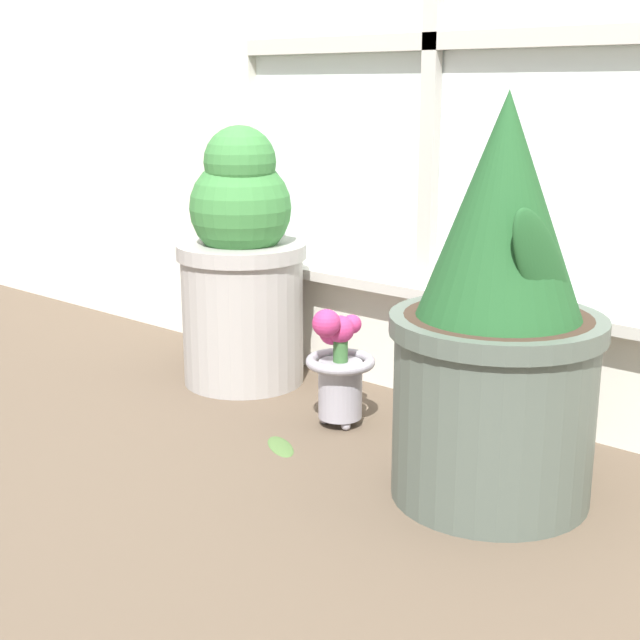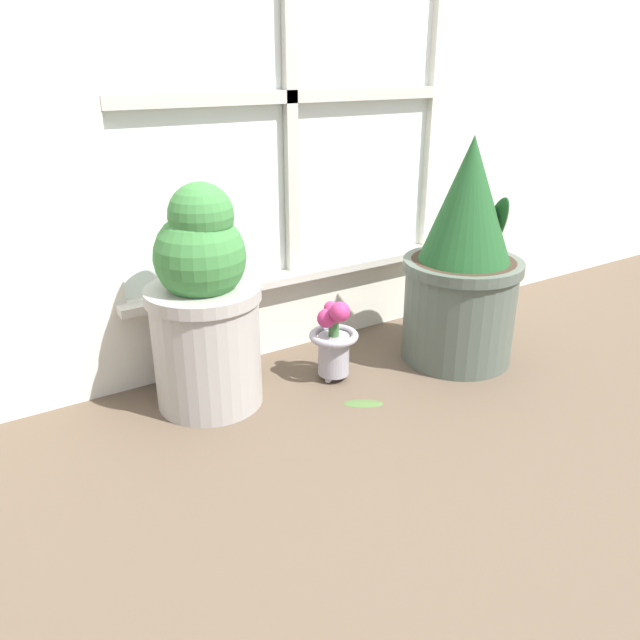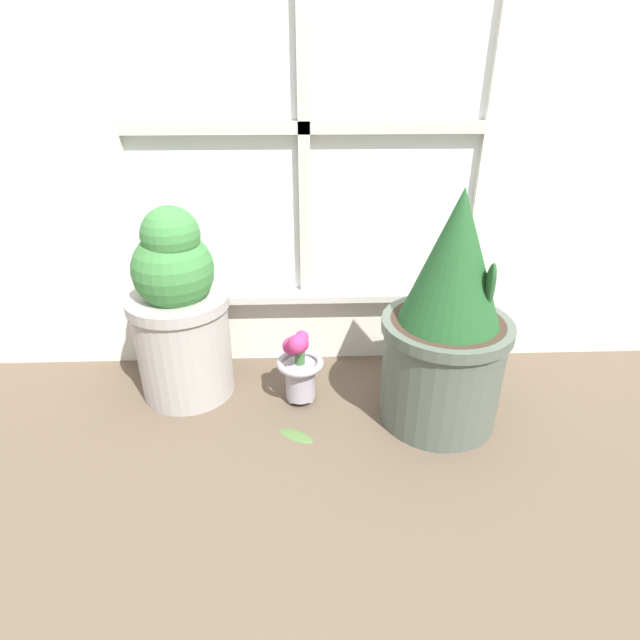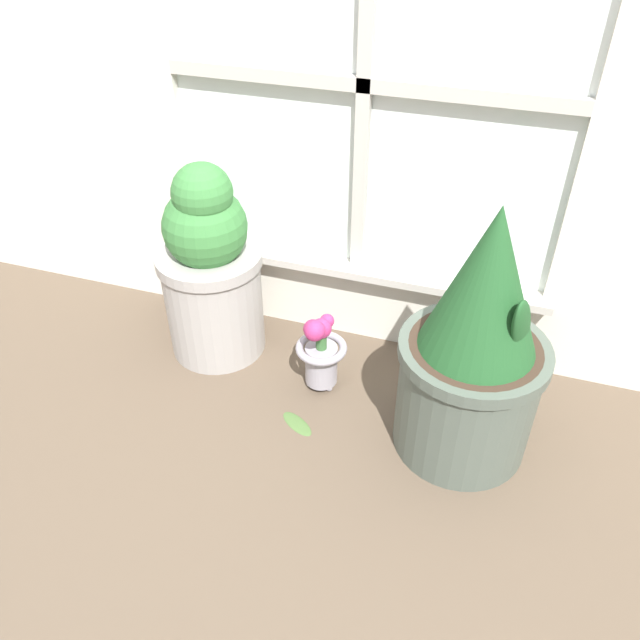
% 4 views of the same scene
% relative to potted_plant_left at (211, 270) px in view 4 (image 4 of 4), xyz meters
% --- Properties ---
extents(ground_plane, '(10.00, 10.00, 0.00)m').
position_rel_potted_plant_left_xyz_m(ground_plane, '(0.38, -0.33, -0.28)').
color(ground_plane, brown).
extents(potted_plant_left, '(0.30, 0.30, 0.60)m').
position_rel_potted_plant_left_xyz_m(potted_plant_left, '(0.00, 0.00, 0.00)').
color(potted_plant_left, '#9E9993').
rests_on(potted_plant_left, ground_plane).
extents(potted_plant_right, '(0.36, 0.36, 0.68)m').
position_rel_potted_plant_left_xyz_m(potted_plant_right, '(0.76, -0.16, 0.03)').
color(potted_plant_right, '#4C564C').
rests_on(potted_plant_right, ground_plane).
extents(flower_vase, '(0.14, 0.14, 0.26)m').
position_rel_potted_plant_left_xyz_m(flower_vase, '(0.36, -0.07, -0.15)').
color(flower_vase, '#99939E').
rests_on(flower_vase, ground_plane).
extents(fallen_leaf, '(0.12, 0.10, 0.01)m').
position_rel_potted_plant_left_xyz_m(fallen_leaf, '(0.34, -0.24, -0.27)').
color(fallen_leaf, '#476633').
rests_on(fallen_leaf, ground_plane).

